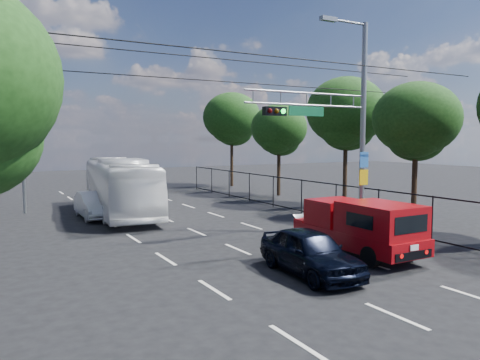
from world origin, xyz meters
TOP-DOWN VIEW (x-y plane):
  - ground at (0.00, 0.00)m, footprint 120.00×120.00m
  - lane_markings at (-0.00, 14.00)m, footprint 6.12×38.00m
  - signal_mast at (5.28, 7.99)m, footprint 6.43×0.39m
  - streetlight_left at (-6.33, 22.00)m, footprint 2.09×0.22m
  - utility_wires at (0.00, 8.83)m, footprint 22.00×5.04m
  - fence_right at (7.60, 12.17)m, footprint 0.06×34.03m
  - tree_right_b at (11.22, 9.02)m, footprint 4.50×4.50m
  - tree_right_c at (11.82, 15.02)m, footprint 5.10×5.10m
  - tree_right_d at (11.42, 22.02)m, footprint 4.32×4.32m
  - tree_right_e at (11.62, 30.02)m, footprint 5.28×5.28m
  - red_pickup at (3.54, 5.04)m, footprint 2.11×5.59m
  - navy_hatchback at (0.36, 3.87)m, footprint 2.08×4.45m
  - white_bus at (-1.70, 18.95)m, footprint 3.95×11.81m
  - white_van at (-3.27, 18.35)m, footprint 1.53×4.37m

SIDE VIEW (x-z plane):
  - ground at x=0.00m, z-range 0.00..0.00m
  - lane_markings at x=0.00m, z-range 0.00..0.01m
  - white_van at x=-3.27m, z-range 0.00..1.44m
  - navy_hatchback at x=0.36m, z-range 0.00..1.47m
  - fence_right at x=7.60m, z-range 0.03..2.03m
  - red_pickup at x=3.54m, z-range 0.07..2.14m
  - white_bus at x=-1.70m, z-range 0.00..3.23m
  - streetlight_left at x=-6.33m, z-range 0.40..7.48m
  - tree_right_d at x=11.42m, z-range 1.34..8.36m
  - tree_right_b at x=11.22m, z-range 1.40..8.71m
  - signal_mast at x=5.28m, z-range 0.49..9.99m
  - tree_right_c at x=11.82m, z-range 1.59..9.88m
  - tree_right_e at x=11.62m, z-range 1.65..10.23m
  - utility_wires at x=0.00m, z-range 6.86..7.60m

